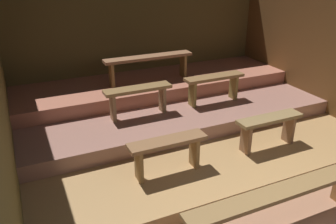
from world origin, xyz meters
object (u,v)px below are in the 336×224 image
bench_middle_right (214,82)px  bench_floor_center (278,197)px  bench_upper_center (149,61)px  bench_lower_right (269,125)px  bench_middle_left (138,95)px  bench_lower_left (168,148)px

bench_middle_right → bench_floor_center: bearing=-105.8°
bench_middle_right → bench_upper_center: size_ratio=0.65×
bench_lower_right → bench_middle_left: bearing=138.0°
bench_lower_right → bench_middle_right: bearing=94.6°
bench_middle_left → bench_upper_center: bearing=58.5°
bench_floor_center → bench_middle_right: bench_middle_right is taller
bench_floor_center → bench_lower_left: 1.41m
bench_floor_center → bench_lower_right: bench_lower_right is taller
bench_middle_left → bench_middle_right: size_ratio=1.00×
bench_middle_left → bench_upper_center: size_ratio=0.65×
bench_floor_center → bench_middle_left: size_ratio=2.11×
bench_floor_center → bench_lower_left: bearing=124.2°
bench_lower_left → bench_lower_right: (1.60, 0.00, 0.00)m
bench_lower_left → bench_upper_center: 2.36m
bench_lower_right → bench_lower_left: bearing=180.0°
bench_lower_right → bench_floor_center: bearing=-125.1°
bench_middle_left → bench_floor_center: bearing=-74.8°
bench_middle_left → bench_middle_right: bearing=0.0°
bench_lower_right → bench_upper_center: bearing=113.3°
bench_floor_center → bench_lower_left: size_ratio=2.23×
bench_floor_center → bench_middle_left: (-0.68, 2.50, 0.42)m
bench_floor_center → bench_middle_right: 2.63m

